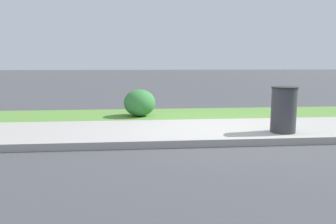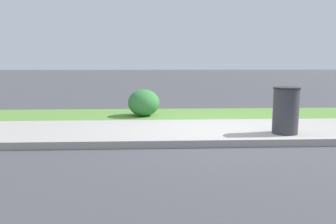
% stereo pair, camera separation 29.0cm
% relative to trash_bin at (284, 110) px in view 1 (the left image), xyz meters
% --- Properties ---
extents(ground_plane, '(120.00, 120.00, 0.00)m').
position_rel_trash_bin_xyz_m(ground_plane, '(-1.12, 0.39, -0.43)').
color(ground_plane, '#424247').
extents(sidewalk_pavement, '(18.00, 2.34, 0.01)m').
position_rel_trash_bin_xyz_m(sidewalk_pavement, '(-1.12, 0.39, -0.43)').
color(sidewalk_pavement, '#9E9993').
rests_on(sidewalk_pavement, ground).
extents(grass_verge, '(18.00, 1.87, 0.01)m').
position_rel_trash_bin_xyz_m(grass_verge, '(-1.12, 2.49, -0.43)').
color(grass_verge, '#568438').
rests_on(grass_verge, ground).
extents(street_curb, '(18.00, 0.16, 0.12)m').
position_rel_trash_bin_xyz_m(street_curb, '(-1.12, -0.86, -0.37)').
color(street_curb, '#9E9993').
rests_on(street_curb, ground).
extents(trash_bin, '(0.48, 0.48, 0.86)m').
position_rel_trash_bin_xyz_m(trash_bin, '(0.00, 0.00, 0.00)').
color(trash_bin, '#333338').
rests_on(trash_bin, ground).
extents(shrub_bush_far_verge, '(0.77, 0.77, 0.66)m').
position_rel_trash_bin_xyz_m(shrub_bush_far_verge, '(-2.64, 2.21, -0.10)').
color(shrub_bush_far_verge, '#337538').
rests_on(shrub_bush_far_verge, ground).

